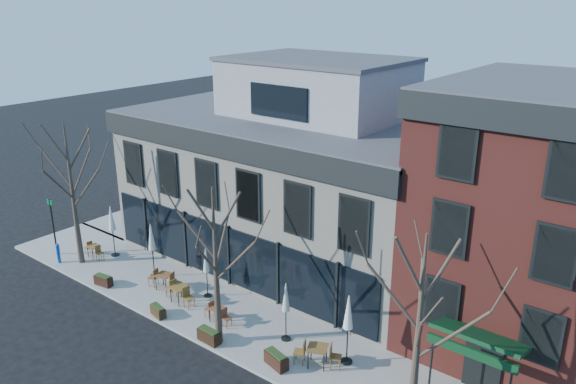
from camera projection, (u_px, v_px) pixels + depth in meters
The scene contains 24 objects.
ground at pixel (231, 288), 28.94m from camera, with size 120.00×120.00×0.00m, color black.
sidewalk_front at pixel (251, 327), 25.43m from camera, with size 33.50×4.70×0.15m, color gray.
sidewalk_side at pixel (175, 207), 39.93m from camera, with size 4.50×12.00×0.15m, color gray.
corner_building at pixel (293, 178), 31.10m from camera, with size 18.39×10.39×11.10m.
red_brick_building at pixel (538, 216), 23.20m from camera, with size 8.20×11.78×11.18m.
tree_corner at pixel (73, 193), 30.11m from camera, with size 3.93×3.98×7.92m.
tree_mid at pixel (216, 265), 23.04m from camera, with size 3.50×3.55×7.04m.
tree_right at pixel (418, 338), 17.72m from camera, with size 3.72×3.77×7.48m.
sign_pole at pixel (53, 223), 31.78m from camera, with size 0.50×0.10×3.40m.
call_box at pixel (58, 252), 31.20m from camera, with size 0.23×0.23×1.17m.
cafe_set_0 at pixel (94, 250), 31.95m from camera, with size 1.58×0.66×0.83m.
cafe_set_1 at pixel (164, 280), 28.45m from camera, with size 1.90×0.91×0.97m.
cafe_set_2 at pixel (180, 292), 27.19m from camera, with size 1.95×0.84×1.01m.
cafe_set_3 at pixel (218, 313), 25.56m from camera, with size 1.64×0.70×0.86m.
cafe_set_5 at pixel (317, 354), 22.48m from camera, with size 2.00×1.28×1.04m.
umbrella_0 at pixel (112, 221), 31.58m from camera, with size 0.48×0.48×3.00m.
umbrella_1 at pixel (152, 240), 29.13m from camera, with size 0.48×0.48×3.01m.
umbrella_2 at pixel (206, 263), 27.28m from camera, with size 0.41×0.41×2.59m.
umbrella_3 at pixel (286, 300), 23.75m from camera, with size 0.43×0.43×2.71m.
umbrella_4 at pixel (348, 316), 22.14m from camera, with size 0.49×0.49×3.06m.
planter_0 at pixel (103, 280), 28.85m from camera, with size 1.05×0.54×0.56m.
planter_1 at pixel (158, 311), 26.09m from camera, with size 0.98×0.56×0.52m.
planter_2 at pixel (209, 336), 24.11m from camera, with size 1.10×0.46×0.61m.
planter_3 at pixel (276, 359), 22.51m from camera, with size 1.19×0.70×0.62m.
Camera 1 is at (18.16, -18.39, 14.24)m, focal length 35.00 mm.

